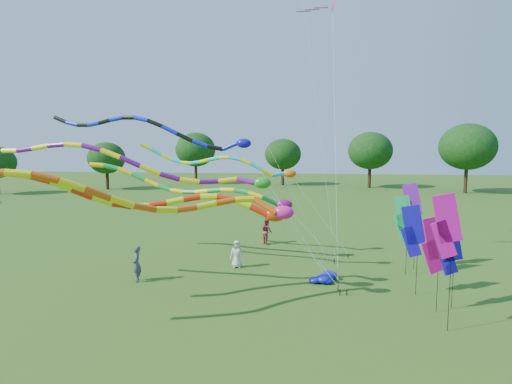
# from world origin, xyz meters

# --- Properties ---
(ground) EXTENTS (160.00, 160.00, 0.00)m
(ground) POSITION_xyz_m (0.00, 0.00, 0.00)
(ground) COLOR #2B5616
(ground) RESTS_ON ground
(tree_ring) EXTENTS (115.80, 117.33, 9.70)m
(tree_ring) POSITION_xyz_m (0.02, 0.50, 5.70)
(tree_ring) COLOR #382314
(tree_ring) RESTS_ON ground
(tube_kite_red) EXTENTS (13.10, 4.60, 6.56)m
(tube_kite_red) POSITION_xyz_m (-4.28, 1.31, 4.47)
(tube_kite_red) COLOR black
(tube_kite_red) RESTS_ON ground
(tube_kite_orange) EXTENTS (13.62, 6.67, 6.82)m
(tube_kite_orange) POSITION_xyz_m (-4.20, -0.53, 4.83)
(tube_kite_orange) COLOR black
(tube_kite_orange) RESTS_ON ground
(tube_kite_purple) EXTENTS (15.84, 1.45, 7.77)m
(tube_kite_purple) POSITION_xyz_m (-5.97, 2.17, 5.97)
(tube_kite_purple) COLOR black
(tube_kite_purple) RESTS_ON ground
(tube_kite_blue) EXTENTS (14.94, 1.68, 9.12)m
(tube_kite_blue) POSITION_xyz_m (-6.50, 4.94, 7.64)
(tube_kite_blue) COLOR black
(tube_kite_blue) RESTS_ON ground
(tube_kite_cyan) EXTENTS (13.02, 1.36, 7.52)m
(tube_kite_cyan) POSITION_xyz_m (-3.65, 9.23, 5.75)
(tube_kite_cyan) COLOR black
(tube_kite_cyan) RESTS_ON ground
(tube_kite_green) EXTENTS (15.15, 1.81, 6.45)m
(tube_kite_green) POSITION_xyz_m (-4.96, 8.60, 4.19)
(tube_kite_green) COLOR black
(tube_kite_green) RESTS_ON ground
(delta_kite_high_c) EXTENTS (2.82, 7.80, 16.95)m
(delta_kite_high_c) POSITION_xyz_m (2.37, 11.16, 15.62)
(delta_kite_high_c) COLOR black
(delta_kite_high_c) RESTS_ON ground
(banner_pole_magenta_a) EXTENTS (1.16, 0.13, 5.31)m
(banner_pole_magenta_a) POSITION_xyz_m (6.00, -0.68, 4.04)
(banner_pole_magenta_a) COLOR black
(banner_pole_magenta_a) RESTS_ON ground
(banner_pole_blue_b) EXTENTS (1.16, 0.14, 3.96)m
(banner_pole_blue_b) POSITION_xyz_m (6.92, 1.65, 2.70)
(banner_pole_blue_b) COLOR black
(banner_pole_blue_b) RESTS_ON ground
(banner_pole_green) EXTENTS (1.14, 0.41, 4.36)m
(banner_pole_green) POSITION_xyz_m (6.06, 6.37, 3.10)
(banner_pole_green) COLOR black
(banner_pole_green) RESTS_ON ground
(banner_pole_blue_a) EXTENTS (1.14, 0.38, 4.30)m
(banner_pole_blue_a) POSITION_xyz_m (5.79, 3.19, 3.04)
(banner_pole_blue_a) COLOR black
(banner_pole_blue_a) RESTS_ON ground
(banner_pole_violet) EXTENTS (1.15, 0.32, 4.90)m
(banner_pole_violet) POSITION_xyz_m (6.76, 7.48, 3.64)
(banner_pole_violet) COLOR black
(banner_pole_violet) RESTS_ON ground
(banner_pole_magenta_b) EXTENTS (1.15, 0.34, 4.16)m
(banner_pole_magenta_b) POSITION_xyz_m (6.14, 1.11, 2.90)
(banner_pole_magenta_b) COLOR black
(banner_pole_magenta_b) RESTS_ON ground
(blue_nylon_heap) EXTENTS (1.16, 1.33, 0.46)m
(blue_nylon_heap) POSITION_xyz_m (1.66, 4.69, 0.20)
(blue_nylon_heap) COLOR #0D15AE
(blue_nylon_heap) RESTS_ON ground
(person_a) EXTENTS (0.81, 0.57, 1.57)m
(person_a) POSITION_xyz_m (-2.99, 6.60, 0.79)
(person_a) COLOR beige
(person_a) RESTS_ON ground
(person_b) EXTENTS (0.66, 0.79, 1.85)m
(person_b) POSITION_xyz_m (-7.72, 3.57, 0.93)
(person_b) COLOR #3C4455
(person_b) RESTS_ON ground
(person_c) EXTENTS (1.04, 1.10, 1.80)m
(person_c) POSITION_xyz_m (-1.79, 12.55, 0.90)
(person_c) COLOR #9A3843
(person_c) RESTS_ON ground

